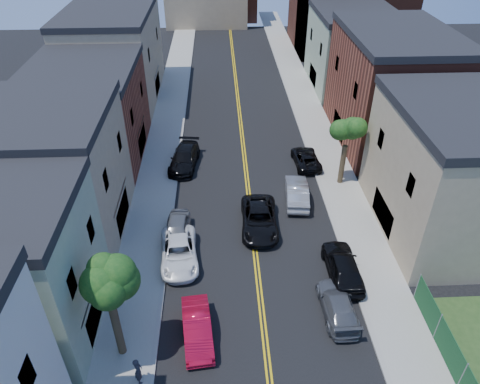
{
  "coord_description": "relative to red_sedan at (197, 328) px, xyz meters",
  "views": [
    {
      "loc": [
        -2.2,
        -1.38,
        21.4
      ],
      "look_at": [
        -0.84,
        26.26,
        2.0
      ],
      "focal_mm": 33.48,
      "sensor_mm": 36.0,
      "label": 1
    }
  ],
  "objects": [
    {
      "name": "bldg_right_palegrn",
      "position": [
        17.8,
        37.14,
        3.52
      ],
      "size": [
        9.0,
        12.0,
        8.5
      ],
      "primitive_type": "cube",
      "color": "gray",
      "rests_on": "ground"
    },
    {
      "name": "red_sedan",
      "position": [
        0.0,
        0.0,
        0.0
      ],
      "size": [
        2.03,
        4.59,
        1.47
      ],
      "primitive_type": "imported",
      "rotation": [
        0.0,
        0.0,
        0.11
      ],
      "color": "#B60C29",
      "rests_on": "ground"
    },
    {
      "name": "silver_car_right",
      "position": [
        7.6,
        12.85,
        0.07
      ],
      "size": [
        2.15,
        5.04,
        1.62
      ],
      "primitive_type": "imported",
      "rotation": [
        0.0,
        0.0,
        3.05
      ],
      "color": "#9B9DA2",
      "rests_on": "ground"
    },
    {
      "name": "white_pickup",
      "position": [
        -1.41,
        6.32,
        -0.0
      ],
      "size": [
        2.9,
        5.47,
        1.47
      ],
      "primitive_type": "imported",
      "rotation": [
        0.0,
        0.0,
        0.09
      ],
      "color": "white",
      "rests_on": "ground"
    },
    {
      "name": "black_car_left",
      "position": [
        -1.7,
        18.65,
        0.07
      ],
      "size": [
        2.97,
        5.76,
        1.6
      ],
      "primitive_type": "imported",
      "rotation": [
        0.0,
        0.0,
        -0.14
      ],
      "color": "black",
      "rests_on": "ground"
    },
    {
      "name": "bldg_left_brick",
      "position": [
        -10.2,
        21.14,
        3.27
      ],
      "size": [
        9.0,
        12.0,
        8.0
      ],
      "primitive_type": "cube",
      "color": "brown",
      "rests_on": "ground"
    },
    {
      "name": "bldg_left_palegrn",
      "position": [
        -10.2,
        1.14,
        3.52
      ],
      "size": [
        9.0,
        8.0,
        8.5
      ],
      "primitive_type": "cube",
      "color": "gray",
      "rests_on": "ground"
    },
    {
      "name": "bldg_right_tan",
      "position": [
        17.8,
        9.14,
        3.77
      ],
      "size": [
        9.0,
        12.0,
        9.0
      ],
      "primitive_type": "cube",
      "color": "#998466",
      "rests_on": "ground"
    },
    {
      "name": "sidewalk_right",
      "position": [
        11.7,
        25.14,
        -0.66
      ],
      "size": [
        3.2,
        100.0,
        0.15
      ],
      "primitive_type": "cube",
      "color": "gray",
      "rests_on": "ground"
    },
    {
      "name": "curb_left",
      "position": [
        -2.35,
        25.14,
        -0.66
      ],
      "size": [
        0.3,
        100.0,
        0.15
      ],
      "primitive_type": "cube",
      "color": "gray",
      "rests_on": "ground"
    },
    {
      "name": "bldg_right_brick",
      "position": [
        17.8,
        23.14,
        4.27
      ],
      "size": [
        9.0,
        14.0,
        10.0
      ],
      "primitive_type": "cube",
      "color": "brown",
      "rests_on": "ground"
    },
    {
      "name": "grey_car_right",
      "position": [
        8.27,
        1.3,
        -0.06
      ],
      "size": [
        1.98,
        4.69,
        1.35
      ],
      "primitive_type": "imported",
      "rotation": [
        0.0,
        0.0,
        3.16
      ],
      "color": "#505257",
      "rests_on": "ground"
    },
    {
      "name": "grey_car_left",
      "position": [
        -1.7,
        8.58,
        0.02
      ],
      "size": [
        1.99,
        4.51,
        1.51
      ],
      "primitive_type": "imported",
      "rotation": [
        0.0,
        0.0,
        -0.05
      ],
      "color": "#5C5E63",
      "rests_on": "ground"
    },
    {
      "name": "sidewalk_left",
      "position": [
        -4.1,
        25.14,
        -0.66
      ],
      "size": [
        3.2,
        100.0,
        0.15
      ],
      "primitive_type": "cube",
      "color": "gray",
      "rests_on": "ground"
    },
    {
      "name": "dark_car_right_far",
      "position": [
        9.3,
        18.36,
        -0.09
      ],
      "size": [
        2.38,
        4.73,
        1.29
      ],
      "primitive_type": "imported",
      "rotation": [
        0.0,
        0.0,
        3.2
      ],
      "color": "black",
      "rests_on": "ground"
    },
    {
      "name": "curb_right",
      "position": [
        9.95,
        25.14,
        -0.66
      ],
      "size": [
        0.3,
        100.0,
        0.15
      ],
      "primitive_type": "cube",
      "color": "gray",
      "rests_on": "ground"
    },
    {
      "name": "bldg_left_tan_far",
      "position": [
        -10.2,
        35.14,
        4.02
      ],
      "size": [
        9.0,
        16.0,
        9.5
      ],
      "primitive_type": "cube",
      "color": "#998466",
      "rests_on": "ground"
    },
    {
      "name": "bldg_left_tan_near",
      "position": [
        -10.2,
        10.14,
        3.77
      ],
      "size": [
        9.0,
        10.0,
        9.0
      ],
      "primitive_type": "cube",
      "color": "#998466",
      "rests_on": "ground"
    },
    {
      "name": "pedestrian_left",
      "position": [
        -2.9,
        -2.69,
        0.27
      ],
      "size": [
        0.56,
        0.71,
        1.71
      ],
      "primitive_type": "imported",
      "rotation": [
        0.0,
        0.0,
        1.84
      ],
      "color": "#26252C",
      "rests_on": "sidewalk_left"
    },
    {
      "name": "tree_right_far",
      "position": [
        11.72,
        15.14,
        5.02
      ],
      "size": [
        4.4,
        4.4,
        8.03
      ],
      "color": "#3A2E1D",
      "rests_on": "sidewalk_right"
    },
    {
      "name": "tree_left_mid",
      "position": [
        -4.08,
        -0.86,
        5.85
      ],
      "size": [
        5.2,
        5.2,
        9.29
      ],
      "color": "#3A2E1D",
      "rests_on": "sidewalk_left"
    },
    {
      "name": "black_car_right",
      "position": [
        9.3,
        4.37,
        0.13
      ],
      "size": [
        2.03,
        5.04,
        1.72
      ],
      "primitive_type": "imported",
      "rotation": [
        0.0,
        0.0,
        3.14
      ],
      "color": "black",
      "rests_on": "ground"
    },
    {
      "name": "black_suv_lane",
      "position": [
        4.3,
        9.57,
        0.05
      ],
      "size": [
        2.81,
        5.76,
        1.58
      ],
      "primitive_type": "imported",
      "rotation": [
        0.0,
        0.0,
        -0.04
      ],
      "color": "black",
      "rests_on": "ground"
    }
  ]
}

